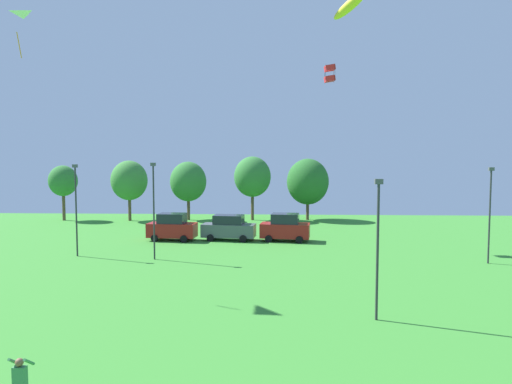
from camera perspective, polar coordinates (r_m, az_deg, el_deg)
person_standing_far_right at (r=15.32m, az=-27.38°, el=-20.46°), size 0.52×0.51×1.78m
kite_flying_1 at (r=25.93m, az=11.71°, el=21.92°), size 1.95×2.26×1.37m
kite_flying_4 at (r=31.10m, az=-28.48°, el=18.23°), size 1.74×1.78×2.12m
kite_flying_5 at (r=39.92m, az=9.20°, el=14.42°), size 0.94×0.88×1.47m
parked_car_leftmost at (r=41.82m, az=-10.44°, el=-4.34°), size 4.44×2.30×2.45m
parked_car_second_from_left at (r=41.30m, az=-3.44°, el=-4.48°), size 4.93×2.38×2.29m
parked_car_third_from_left at (r=40.89m, az=3.66°, el=-4.46°), size 4.55×2.50×2.47m
light_post_0 at (r=21.25m, az=14.97°, el=-5.97°), size 0.36×0.20×6.41m
light_post_1 at (r=36.67m, az=-21.57°, el=-1.54°), size 0.36×0.20×6.91m
light_post_2 at (r=33.81m, az=-12.66°, el=-1.69°), size 0.36×0.20×7.05m
light_post_3 at (r=35.65m, az=27.20°, el=-2.00°), size 0.36×0.20×6.74m
treeline_tree_0 at (r=59.10m, az=-22.98°, el=1.27°), size 3.34×3.34×6.59m
treeline_tree_1 at (r=56.20m, az=-15.57°, el=1.39°), size 4.29×4.29×7.17m
treeline_tree_2 at (r=55.41m, az=-8.47°, el=1.29°), size 4.34×4.34×7.04m
treeline_tree_3 at (r=54.71m, az=-0.45°, el=1.91°), size 4.42×4.42×7.66m
treeline_tree_4 at (r=55.25m, az=6.48°, el=1.29°), size 5.03×5.03×7.40m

